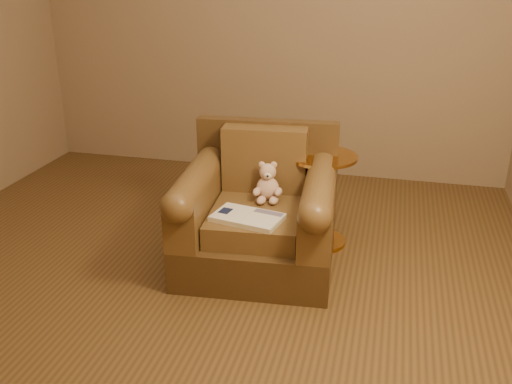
# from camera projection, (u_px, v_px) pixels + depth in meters

# --- Properties ---
(floor) EXTENTS (4.00, 4.00, 0.00)m
(floor) POSITION_uv_depth(u_px,v_px,m) (192.00, 281.00, 3.34)
(floor) COLOR brown
(floor) RESTS_ON ground
(armchair) EXTENTS (0.97, 0.93, 0.81)m
(armchair) POSITION_uv_depth(u_px,v_px,m) (259.00, 215.00, 3.45)
(armchair) COLOR #493218
(armchair) RESTS_ON floor
(teddy_bear) EXTENTS (0.17, 0.20, 0.24)m
(teddy_bear) POSITION_uv_depth(u_px,v_px,m) (268.00, 185.00, 3.45)
(teddy_bear) COLOR beige
(teddy_bear) RESTS_ON armchair
(guidebook) EXTENTS (0.42, 0.30, 0.03)m
(guidebook) POSITION_uv_depth(u_px,v_px,m) (247.00, 217.00, 3.20)
(guidebook) COLOR beige
(guidebook) RESTS_ON armchair
(side_table) EXTENTS (0.44, 0.44, 0.61)m
(side_table) POSITION_uv_depth(u_px,v_px,m) (321.00, 197.00, 3.67)
(side_table) COLOR #BA8033
(side_table) RESTS_ON floor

